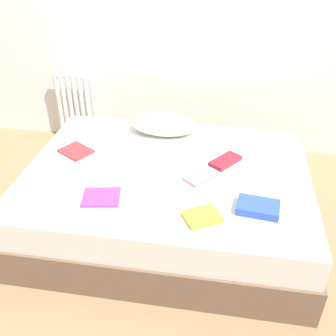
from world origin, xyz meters
name	(u,v)px	position (x,y,z in m)	size (l,w,h in m)	color
ground_plane	(167,224)	(0.00, 0.00, 0.00)	(8.00, 8.00, 0.00)	#93704C
bed	(167,198)	(0.00, 0.00, 0.25)	(2.00, 1.50, 0.50)	brown
radiator	(76,102)	(-1.13, 1.20, 0.42)	(0.41, 0.04, 0.59)	white
pillow	(164,124)	(-0.11, 0.55, 0.57)	(0.54, 0.31, 0.15)	white
textbook_pink	(200,177)	(0.24, -0.08, 0.51)	(0.20, 0.13, 0.02)	pink
textbook_red	(76,151)	(-0.71, 0.12, 0.51)	(0.22, 0.18, 0.02)	red
textbook_purple	(101,197)	(-0.35, -0.40, 0.51)	(0.23, 0.19, 0.02)	purple
textbook_blue	(258,207)	(0.61, -0.36, 0.53)	(0.25, 0.17, 0.05)	#2847B7
textbook_yellow	(202,217)	(0.29, -0.48, 0.51)	(0.20, 0.16, 0.03)	yellow
textbook_maroon	(225,161)	(0.40, 0.16, 0.52)	(0.24, 0.12, 0.03)	maroon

